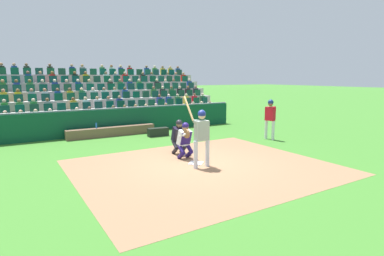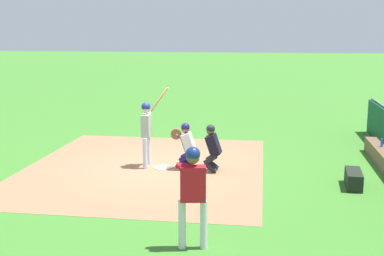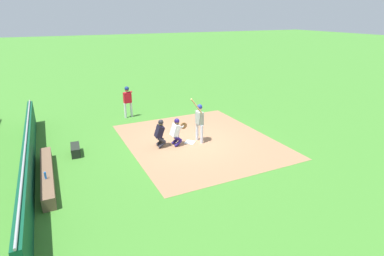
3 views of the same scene
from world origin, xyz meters
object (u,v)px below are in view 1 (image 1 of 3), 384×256
(dugout_bench, at_px, (112,132))
(on_deck_batter, at_px, (270,115))
(water_bottle_on_bench, at_px, (96,126))
(home_plate_umpire, at_px, (179,135))
(catcher_crouching, at_px, (185,138))
(batter_at_plate, at_px, (201,132))
(equipment_duffel_bag, at_px, (158,132))
(home_plate_marker, at_px, (196,163))

(dugout_bench, distance_m, on_deck_batter, 7.47)
(water_bottle_on_bench, bearing_deg, home_plate_umpire, 111.06)
(catcher_crouching, xyz_separation_m, dugout_bench, (0.95, -5.45, -0.51))
(batter_at_plate, height_order, home_plate_umpire, batter_at_plate)
(catcher_crouching, bearing_deg, batter_at_plate, 87.39)
(equipment_duffel_bag, bearing_deg, home_plate_marker, 83.27)
(home_plate_umpire, bearing_deg, home_plate_marker, 85.14)
(home_plate_umpire, height_order, water_bottle_on_bench, home_plate_umpire)
(dugout_bench, height_order, on_deck_batter, on_deck_batter)
(water_bottle_on_bench, xyz_separation_m, equipment_duffel_bag, (-2.62, 1.17, -0.36))
(home_plate_umpire, height_order, on_deck_batter, on_deck_batter)
(catcher_crouching, relative_size, home_plate_umpire, 1.00)
(dugout_bench, relative_size, on_deck_batter, 2.32)
(batter_at_plate, distance_m, on_deck_batter, 5.44)
(equipment_duffel_bag, bearing_deg, batter_at_plate, 83.26)
(batter_at_plate, xyz_separation_m, dugout_bench, (0.90, -6.57, -0.92))
(home_plate_marker, height_order, home_plate_umpire, home_plate_umpire)
(water_bottle_on_bench, distance_m, on_deck_batter, 8.04)
(dugout_bench, relative_size, equipment_duffel_bag, 4.27)
(batter_at_plate, xyz_separation_m, equipment_duffel_bag, (-1.00, -5.42, -0.94))
(dugout_bench, bearing_deg, catcher_crouching, 99.86)
(home_plate_marker, height_order, on_deck_batter, on_deck_batter)
(batter_at_plate, bearing_deg, water_bottle_on_bench, -76.18)
(home_plate_marker, relative_size, batter_at_plate, 0.20)
(catcher_crouching, bearing_deg, home_plate_marker, 92.69)
(home_plate_marker, bearing_deg, home_plate_umpire, -94.86)
(batter_at_plate, distance_m, home_plate_umpire, 1.92)
(home_plate_marker, distance_m, batter_at_plate, 1.21)
(equipment_duffel_bag, distance_m, on_deck_batter, 5.30)
(equipment_duffel_bag, xyz_separation_m, on_deck_batter, (-4.02, 3.32, 0.92))
(home_plate_marker, distance_m, home_plate_umpire, 1.57)
(home_plate_umpire, distance_m, equipment_duffel_bag, 3.69)
(home_plate_umpire, height_order, equipment_duffel_bag, home_plate_umpire)
(home_plate_marker, distance_m, equipment_duffel_bag, 5.06)
(dugout_bench, bearing_deg, water_bottle_on_bench, -1.88)
(home_plate_marker, xyz_separation_m, dugout_bench, (0.98, -6.12, 0.20))
(batter_at_plate, bearing_deg, on_deck_batter, -157.26)
(home_plate_marker, xyz_separation_m, batter_at_plate, (0.08, 0.45, 1.12))
(dugout_bench, bearing_deg, equipment_duffel_bag, 148.69)
(catcher_crouching, relative_size, on_deck_batter, 0.72)
(home_plate_marker, relative_size, catcher_crouching, 0.34)
(home_plate_umpire, distance_m, water_bottle_on_bench, 5.08)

